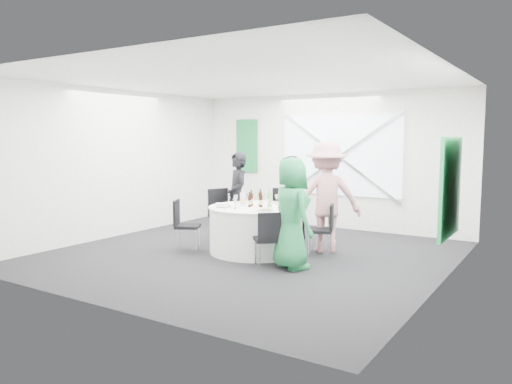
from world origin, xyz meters
The scene contains 46 objects.
floor centered at (0.00, 0.00, 0.00)m, with size 6.00×6.00×0.00m, color black.
ceiling centered at (0.00, 0.00, 2.80)m, with size 6.00×6.00×0.00m, color silver.
wall_back centered at (0.00, 3.00, 1.40)m, with size 6.00×6.00×0.00m, color silver.
wall_front centered at (0.00, -3.00, 1.40)m, with size 6.00×6.00×0.00m, color silver.
wall_left centered at (-3.00, 0.00, 1.40)m, with size 6.00×6.00×0.00m, color silver.
wall_right centered at (3.00, 0.00, 1.40)m, with size 6.00×6.00×0.00m, color silver.
window_panel centered at (0.30, 2.96, 1.50)m, with size 2.60×0.03×1.60m, color white.
window_brace_a centered at (0.30, 2.92, 1.50)m, with size 0.05×0.05×3.16m, color silver.
window_brace_b centered at (0.30, 2.92, 1.50)m, with size 0.05×0.05×3.16m, color silver.
green_banner centered at (-2.00, 2.95, 1.70)m, with size 0.55×0.04×1.20m, color #14642C.
green_sign centered at (2.94, 0.60, 1.20)m, with size 0.05×1.20×1.40m, color green.
banquet_table centered at (0.00, 0.20, 0.38)m, with size 1.56×1.56×0.76m.
chair_back centered at (-0.14, 1.28, 0.56)m, with size 0.48×0.49×0.95m.
chair_back_left centered at (-1.06, 0.67, 0.56)m, with size 0.57×0.57×0.95m.
chair_back_right centered at (1.07, 0.57, 0.48)m, with size 0.49×0.48×0.83m.
chair_front_right centered at (0.69, -0.55, 0.48)m, with size 0.53×0.53×0.82m.
chair_front_left centered at (-1.07, -0.39, 0.50)m, with size 0.53×0.53×0.86m.
person_man_back_left centered at (-0.81, 0.85, 0.81)m, with size 0.59×0.39×1.62m, color black.
person_man_back centered at (0.02, 1.30, 0.78)m, with size 0.76×0.41×1.56m, color black.
person_woman_pink centered at (0.96, 0.85, 0.91)m, with size 1.18×0.55×1.82m, color #CB8389.
person_woman_green centered at (0.98, -0.39, 0.80)m, with size 0.79×0.51×1.61m, color #238246.
plate_back centered at (0.03, 0.76, 0.77)m, with size 0.25×0.25×0.01m.
plate_back_left centered at (-0.48, 0.48, 0.77)m, with size 0.25×0.25×0.01m.
plate_back_right centered at (0.51, 0.47, 0.78)m, with size 0.25×0.25×0.04m.
plate_front_right centered at (0.40, -0.16, 0.78)m, with size 0.27×0.27×0.04m.
plate_front_left centered at (-0.44, -0.09, 0.77)m, with size 0.29×0.29×0.01m.
napkin centered at (-0.40, -0.18, 0.80)m, with size 0.20×0.13×0.05m, color white.
beer_bottle_a centered at (-0.11, 0.22, 0.86)m, with size 0.06×0.06×0.26m.
beer_bottle_b centered at (0.00, 0.34, 0.87)m, with size 0.06×0.06×0.28m.
beer_bottle_c centered at (0.11, 0.17, 0.86)m, with size 0.06×0.06×0.26m.
beer_bottle_d centered at (-0.06, 0.10, 0.85)m, with size 0.06×0.06×0.25m.
green_water_bottle centered at (0.22, 0.27, 0.87)m, with size 0.08×0.08×0.29m.
clear_water_bottle centered at (-0.21, 0.12, 0.87)m, with size 0.08×0.08×0.29m.
wine_glass_a centered at (-0.33, 0.42, 0.88)m, with size 0.07×0.07×0.17m.
wine_glass_b centered at (0.37, 0.02, 0.88)m, with size 0.07×0.07×0.17m.
wine_glass_c centered at (-0.14, -0.20, 0.88)m, with size 0.07×0.07×0.17m.
wine_glass_d centered at (0.16, 0.59, 0.88)m, with size 0.07×0.07×0.17m.
wine_glass_e centered at (-0.38, 0.17, 0.88)m, with size 0.07×0.07×0.17m.
wine_glass_f centered at (-0.20, -0.10, 0.88)m, with size 0.07×0.07×0.17m.
wine_glass_g centered at (-0.10, 0.59, 0.88)m, with size 0.07×0.07×0.17m.
fork_a centered at (0.22, 0.73, 0.76)m, with size 0.01×0.15×0.01m, color silver.
knife_a centered at (-0.18, 0.75, 0.76)m, with size 0.01×0.15×0.01m, color silver.
fork_b centered at (-0.50, -0.08, 0.76)m, with size 0.01×0.15×0.01m, color silver.
knife_b centered at (-0.27, -0.31, 0.76)m, with size 0.01×0.15×0.01m, color silver.
fork_c centered at (0.30, -0.29, 0.76)m, with size 0.01×0.15×0.01m, color silver.
knife_c centered at (0.54, 0.00, 0.76)m, with size 0.01×0.15×0.01m, color silver.
Camera 1 is at (4.35, -6.65, 1.89)m, focal length 35.00 mm.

